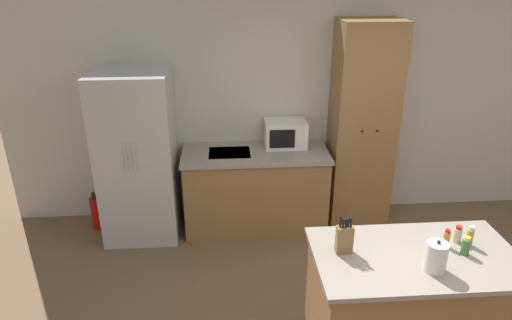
{
  "coord_description": "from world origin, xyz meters",
  "views": [
    {
      "loc": [
        -1.17,
        -2.54,
        2.77
      ],
      "look_at": [
        -0.88,
        1.4,
        1.05
      ],
      "focal_mm": 32.0,
      "sensor_mm": 36.0,
      "label": 1
    }
  ],
  "objects_px": {
    "refrigerator": "(138,156)",
    "spice_bottle_green_herb": "(470,237)",
    "spice_bottle_short_red": "(466,246)",
    "spice_bottle_amber_oil": "(446,238)",
    "kettle": "(436,257)",
    "pantry_cabinet": "(362,127)",
    "microwave": "(285,134)",
    "spice_bottle_tall_dark": "(458,234)",
    "fire_extinguisher": "(97,212)",
    "knife_block": "(344,239)"
  },
  "relations": [
    {
      "from": "refrigerator",
      "to": "spice_bottle_green_herb",
      "type": "height_order",
      "value": "refrigerator"
    },
    {
      "from": "spice_bottle_short_red",
      "to": "spice_bottle_amber_oil",
      "type": "bearing_deg",
      "value": 131.81
    },
    {
      "from": "spice_bottle_amber_oil",
      "to": "kettle",
      "type": "xyz_separation_m",
      "value": [
        -0.2,
        -0.26,
        0.04
      ]
    },
    {
      "from": "refrigerator",
      "to": "spice_bottle_amber_oil",
      "type": "bearing_deg",
      "value": -37.07
    },
    {
      "from": "pantry_cabinet",
      "to": "spice_bottle_green_herb",
      "type": "xyz_separation_m",
      "value": [
        0.22,
        -1.96,
        -0.14
      ]
    },
    {
      "from": "microwave",
      "to": "kettle",
      "type": "bearing_deg",
      "value": -73.54
    },
    {
      "from": "spice_bottle_tall_dark",
      "to": "kettle",
      "type": "xyz_separation_m",
      "value": [
        -0.31,
        -0.31,
        0.04
      ]
    },
    {
      "from": "spice_bottle_short_red",
      "to": "spice_bottle_amber_oil",
      "type": "distance_m",
      "value": 0.14
    },
    {
      "from": "pantry_cabinet",
      "to": "kettle",
      "type": "height_order",
      "value": "pantry_cabinet"
    },
    {
      "from": "pantry_cabinet",
      "to": "spice_bottle_short_red",
      "type": "bearing_deg",
      "value": -86.09
    },
    {
      "from": "refrigerator",
      "to": "fire_extinguisher",
      "type": "height_order",
      "value": "refrigerator"
    },
    {
      "from": "pantry_cabinet",
      "to": "fire_extinguisher",
      "type": "bearing_deg",
      "value": -179.45
    },
    {
      "from": "pantry_cabinet",
      "to": "knife_block",
      "type": "distance_m",
      "value": 2.1
    },
    {
      "from": "spice_bottle_tall_dark",
      "to": "kettle",
      "type": "relative_size",
      "value": 0.56
    },
    {
      "from": "microwave",
      "to": "spice_bottle_tall_dark",
      "type": "bearing_deg",
      "value": -63.61
    },
    {
      "from": "refrigerator",
      "to": "fire_extinguisher",
      "type": "xyz_separation_m",
      "value": [
        -0.55,
        0.08,
        -0.7
      ]
    },
    {
      "from": "knife_block",
      "to": "spice_bottle_green_herb",
      "type": "relative_size",
      "value": 1.9
    },
    {
      "from": "spice_bottle_tall_dark",
      "to": "spice_bottle_short_red",
      "type": "relative_size",
      "value": 0.94
    },
    {
      "from": "spice_bottle_amber_oil",
      "to": "spice_bottle_green_herb",
      "type": "distance_m",
      "value": 0.17
    },
    {
      "from": "refrigerator",
      "to": "spice_bottle_tall_dark",
      "type": "bearing_deg",
      "value": -35.12
    },
    {
      "from": "refrigerator",
      "to": "spice_bottle_green_herb",
      "type": "relative_size",
      "value": 11.86
    },
    {
      "from": "refrigerator",
      "to": "knife_block",
      "type": "relative_size",
      "value": 6.25
    },
    {
      "from": "refrigerator",
      "to": "knife_block",
      "type": "height_order",
      "value": "refrigerator"
    },
    {
      "from": "refrigerator",
      "to": "microwave",
      "type": "relative_size",
      "value": 3.98
    },
    {
      "from": "pantry_cabinet",
      "to": "kettle",
      "type": "distance_m",
      "value": 2.23
    },
    {
      "from": "spice_bottle_tall_dark",
      "to": "spice_bottle_short_red",
      "type": "xyz_separation_m",
      "value": [
        -0.02,
        -0.15,
        0.0
      ]
    },
    {
      "from": "pantry_cabinet",
      "to": "fire_extinguisher",
      "type": "height_order",
      "value": "pantry_cabinet"
    },
    {
      "from": "spice_bottle_tall_dark",
      "to": "fire_extinguisher",
      "type": "relative_size",
      "value": 0.29
    },
    {
      "from": "kettle",
      "to": "spice_bottle_tall_dark",
      "type": "bearing_deg",
      "value": 45.6
    },
    {
      "from": "spice_bottle_tall_dark",
      "to": "spice_bottle_short_red",
      "type": "bearing_deg",
      "value": -96.56
    },
    {
      "from": "knife_block",
      "to": "spice_bottle_amber_oil",
      "type": "height_order",
      "value": "knife_block"
    },
    {
      "from": "spice_bottle_tall_dark",
      "to": "kettle",
      "type": "bearing_deg",
      "value": -134.4
    },
    {
      "from": "spice_bottle_amber_oil",
      "to": "kettle",
      "type": "relative_size",
      "value": 0.6
    },
    {
      "from": "refrigerator",
      "to": "spice_bottle_tall_dark",
      "type": "height_order",
      "value": "refrigerator"
    },
    {
      "from": "spice_bottle_green_herb",
      "to": "kettle",
      "type": "bearing_deg",
      "value": -144.69
    },
    {
      "from": "refrigerator",
      "to": "kettle",
      "type": "xyz_separation_m",
      "value": [
        2.26,
        -2.11,
        0.12
      ]
    },
    {
      "from": "microwave",
      "to": "refrigerator",
      "type": "bearing_deg",
      "value": -173.33
    },
    {
      "from": "spice_bottle_short_red",
      "to": "microwave",
      "type": "bearing_deg",
      "value": 114.34
    },
    {
      "from": "knife_block",
      "to": "spice_bottle_green_herb",
      "type": "xyz_separation_m",
      "value": [
        0.91,
        0.02,
        -0.04
      ]
    },
    {
      "from": "pantry_cabinet",
      "to": "microwave",
      "type": "distance_m",
      "value": 0.83
    },
    {
      "from": "microwave",
      "to": "knife_block",
      "type": "relative_size",
      "value": 1.57
    },
    {
      "from": "knife_block",
      "to": "spice_bottle_amber_oil",
      "type": "xyz_separation_m",
      "value": [
        0.74,
        0.02,
        -0.05
      ]
    },
    {
      "from": "spice_bottle_amber_oil",
      "to": "fire_extinguisher",
      "type": "relative_size",
      "value": 0.31
    },
    {
      "from": "spice_bottle_amber_oil",
      "to": "fire_extinguisher",
      "type": "height_order",
      "value": "spice_bottle_amber_oil"
    },
    {
      "from": "refrigerator",
      "to": "spice_bottle_green_herb",
      "type": "bearing_deg",
      "value": -35.23
    },
    {
      "from": "spice_bottle_amber_oil",
      "to": "pantry_cabinet",
      "type": "bearing_deg",
      "value": 91.48
    },
    {
      "from": "pantry_cabinet",
      "to": "spice_bottle_tall_dark",
      "type": "xyz_separation_m",
      "value": [
        0.16,
        -1.91,
        -0.15
      ]
    },
    {
      "from": "spice_bottle_tall_dark",
      "to": "spice_bottle_amber_oil",
      "type": "distance_m",
      "value": 0.12
    },
    {
      "from": "refrigerator",
      "to": "knife_block",
      "type": "xyz_separation_m",
      "value": [
        1.71,
        -1.87,
        0.13
      ]
    },
    {
      "from": "kettle",
      "to": "pantry_cabinet",
      "type": "bearing_deg",
      "value": 86.21
    }
  ]
}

